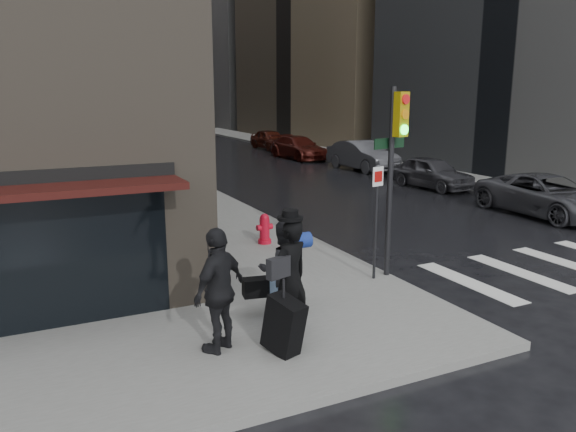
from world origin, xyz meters
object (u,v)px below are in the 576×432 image
Objects in this scene: parked_car_0 at (547,195)px; parked_car_3 at (298,148)px; traffic_light at (393,157)px; man_overcoat at (289,285)px; man_greycoat at (219,290)px; parked_car_2 at (363,156)px; fire_hydrant at (265,230)px; parked_car_4 at (270,139)px; parked_car_1 at (431,172)px; man_jeans at (282,269)px.

parked_car_0 is 18.35m from parked_car_3.
traffic_light reaches higher than parked_car_3.
man_overcoat is 1.09× the size of man_greycoat.
man_greycoat is 0.42× the size of parked_car_2.
man_greycoat is (-1.18, 0.06, 0.08)m from man_overcoat.
parked_car_4 is (10.87, 24.05, 0.20)m from fire_hydrant.
parked_car_2 reaches higher than parked_car_0.
parked_car_0 reaches higher than parked_car_1.
man_overcoat is at bearing -163.53° from traffic_light.
parked_car_1 is at bearing -92.76° from parked_car_3.
fire_hydrant is (-1.40, 3.72, -2.30)m from traffic_light.
fire_hydrant is at bearing 179.52° from parked_car_0.
man_jeans is at bearing -109.88° from fire_hydrant.
parked_car_0 is at bearing -96.79° from parked_car_1.
man_greycoat is (-1.46, -0.82, 0.11)m from man_jeans.
fire_hydrant is 0.20× the size of parked_car_1.
parked_car_4 reaches higher than parked_car_0.
traffic_light reaches higher than man_overcoat.
fire_hydrant is at bearing -115.86° from parked_car_4.
man_jeans reaches higher than parked_car_0.
man_overcoat is 4.26m from traffic_light.
parked_car_4 is at bearing 82.98° from parked_car_1.
man_jeans reaches higher than parked_car_2.
man_greycoat is 0.40× the size of parked_car_0.
parked_car_4 is (14.04, 29.61, -0.44)m from man_greycoat.
parked_car_4 reaches higher than parked_car_1.
man_jeans is (0.28, 0.87, -0.02)m from man_overcoat.
man_jeans is 12.79m from parked_car_0.
fire_hydrant is at bearing -128.14° from man_overcoat.
parked_car_4 is at bearing 58.46° from traffic_light.
parked_car_0 is at bearing 7.70° from traffic_light.
man_jeans is 0.43× the size of traffic_light.
man_overcoat is at bearing -114.99° from parked_car_4.
parked_car_1 is 0.84× the size of parked_car_3.
parked_car_3 is 6.16m from parked_car_4.
parked_car_0 is at bearing -95.31° from parked_car_2.
parked_car_3 is at bearing 94.41° from parked_car_2.
fire_hydrant is 10.32m from parked_car_0.
parked_car_4 is (12.86, 29.67, -0.36)m from man_overcoat.
parked_car_2 is at bearing -91.60° from parked_car_4.
parked_car_1 is (12.43, 11.33, -0.38)m from man_overcoat.
parked_car_3 is (-0.35, 12.23, 0.01)m from parked_car_1.
fire_hydrant is 20.58m from parked_car_3.
parked_car_0 is at bearing -175.63° from man_overcoat.
fire_hydrant is 0.17× the size of parked_car_3.
man_overcoat is 0.53× the size of traffic_light.
traffic_light is 13.23m from parked_car_1.
parked_car_1 is at bearing -156.23° from man_overcoat.
parked_car_0 is 1.06× the size of parked_car_2.
traffic_light is 18.31m from parked_car_2.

